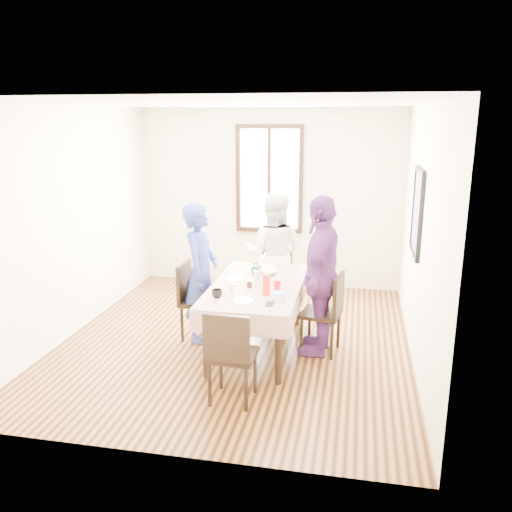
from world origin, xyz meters
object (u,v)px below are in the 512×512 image
chair_right (321,313)px  person_right (320,276)px  dining_table (257,317)px  chair_near (233,354)px  person_left (201,273)px  person_far (273,254)px  chair_far (274,280)px  chair_left (200,301)px

chair_right → person_right: 0.43m
dining_table → chair_near: size_ratio=1.86×
chair_near → person_right: bearing=62.7°
person_left → person_far: size_ratio=1.00×
chair_far → chair_left: bearing=57.9°
dining_table → person_right: person_right is taller
dining_table → chair_right: bearing=4.2°
chair_left → person_right: bearing=87.8°
chair_far → person_far: (0.00, -0.02, 0.36)m
chair_far → person_far: 0.36m
chair_left → chair_right: bearing=87.9°
dining_table → chair_far: bearing=90.0°
chair_right → chair_far: size_ratio=1.00×
dining_table → person_far: size_ratio=1.04×
chair_far → chair_near: bearing=93.4°
chair_far → person_left: person_left is taller
person_far → chair_left: bearing=54.6°
chair_left → chair_near: 1.50m
chair_left → chair_far: (0.71, 1.00, 0.00)m
chair_far → person_left: size_ratio=0.56×
chair_left → person_far: (0.71, 0.98, 0.36)m
chair_right → person_far: bearing=42.8°
dining_table → chair_right: 0.72m
person_left → chair_near: bearing=-151.6°
person_left → person_far: bearing=-34.6°
chair_left → chair_far: 1.23m
chair_left → person_left: size_ratio=0.56×
chair_right → chair_near: size_ratio=1.00×
person_far → person_right: 1.29m
dining_table → chair_far: size_ratio=1.86×
chair_left → chair_right: same height
dining_table → chair_right: size_ratio=1.86×
person_far → chair_near: bearing=90.6°
chair_far → person_right: 1.38m
chair_right → person_far: person_far is taller
chair_right → person_far: 1.35m
chair_left → person_left: person_left is taller
chair_right → person_left: (-1.41, 0.11, 0.36)m
chair_far → person_far: bearing=93.4°
chair_far → person_far: person_far is taller
person_far → dining_table: bearing=90.6°
chair_right → person_far: size_ratio=0.56×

